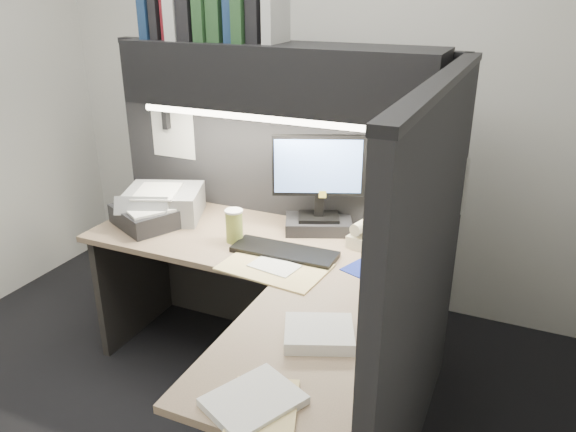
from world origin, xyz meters
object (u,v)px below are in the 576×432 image
object	(u,v)px
keyboard	(285,252)
printer	(164,203)
telephone	(382,236)
notebook_stack	(147,216)
monitor	(319,194)
overhead_shelf	(277,76)
coffee_cup	(234,227)
desk	(268,369)

from	to	relation	value
keyboard	printer	distance (m)	0.80
keyboard	telephone	bearing A→B (deg)	34.46
keyboard	notebook_stack	size ratio (longest dim) A/B	1.49
monitor	keyboard	distance (m)	0.37
notebook_stack	monitor	bearing A→B (deg)	19.16
overhead_shelf	printer	distance (m)	0.94
monitor	coffee_cup	size ratio (longest dim) A/B	3.22
monitor	keyboard	size ratio (longest dim) A/B	1.01
printer	coffee_cup	bearing A→B (deg)	-35.60
telephone	coffee_cup	bearing A→B (deg)	-145.61
desk	telephone	bearing A→B (deg)	71.17
monitor	notebook_stack	bearing A→B (deg)	176.48
desk	telephone	xyz separation A→B (m)	(0.25, 0.74, 0.34)
telephone	notebook_stack	bearing A→B (deg)	-153.72
printer	monitor	bearing A→B (deg)	-10.40
desk	overhead_shelf	bearing A→B (deg)	111.79
overhead_shelf	keyboard	bearing A→B (deg)	-60.10
overhead_shelf	telephone	size ratio (longest dim) A/B	6.03
notebook_stack	keyboard	bearing A→B (deg)	-1.87
monitor	keyboard	bearing A→B (deg)	-120.61
overhead_shelf	coffee_cup	bearing A→B (deg)	-115.11
keyboard	coffee_cup	world-z (taller)	coffee_cup
overhead_shelf	monitor	size ratio (longest dim) A/B	3.09
telephone	coffee_cup	world-z (taller)	coffee_cup
printer	notebook_stack	distance (m)	0.13
desk	keyboard	size ratio (longest dim) A/B	3.41
desk	coffee_cup	size ratio (longest dim) A/B	10.92
printer	telephone	bearing A→B (deg)	-15.95
overhead_shelf	monitor	xyz separation A→B (m)	(0.21, 0.04, -0.57)
printer	overhead_shelf	bearing A→B (deg)	-9.90
desk	coffee_cup	xyz separation A→B (m)	(-0.42, 0.50, 0.36)
desk	keyboard	distance (m)	0.57
overhead_shelf	notebook_stack	world-z (taller)	overhead_shelf
monitor	telephone	xyz separation A→B (m)	(0.34, -0.05, -0.15)
keyboard	printer	size ratio (longest dim) A/B	1.28
overhead_shelf	monitor	distance (m)	0.61
monitor	printer	world-z (taller)	monitor
overhead_shelf	printer	xyz separation A→B (m)	(-0.62, -0.13, -0.69)
telephone	keyboard	bearing A→B (deg)	-130.38
monitor	coffee_cup	bearing A→B (deg)	-161.17
coffee_cup	desk	bearing A→B (deg)	-49.90
keyboard	overhead_shelf	bearing A→B (deg)	119.32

